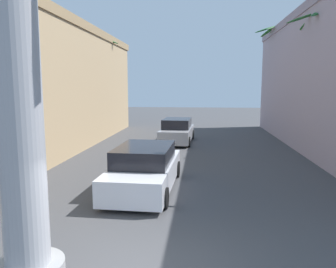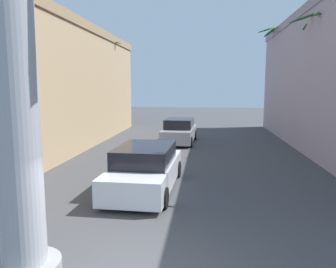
{
  "view_description": "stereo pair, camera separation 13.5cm",
  "coord_description": "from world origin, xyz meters",
  "px_view_note": "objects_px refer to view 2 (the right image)",
  "views": [
    {
      "loc": [
        1.01,
        -5.62,
        3.58
      ],
      "look_at": [
        0.0,
        4.36,
        2.15
      ],
      "focal_mm": 35.0,
      "sensor_mm": 36.0,
      "label": 1
    },
    {
      "loc": [
        1.15,
        -5.61,
        3.58
      ],
      "look_at": [
        0.0,
        4.36,
        2.15
      ],
      "focal_mm": 35.0,
      "sensor_mm": 36.0,
      "label": 2
    }
  ],
  "objects_px": {
    "car_lead": "(145,169)",
    "palm_tree_far_right": "(280,66)",
    "palm_tree_mid_right": "(320,65)",
    "palm_tree_far_left": "(100,69)",
    "car_far": "(179,131)"
  },
  "relations": [
    {
      "from": "car_far",
      "to": "car_lead",
      "type": "bearing_deg",
      "value": -92.27
    },
    {
      "from": "palm_tree_mid_right",
      "to": "palm_tree_far_right",
      "type": "relative_size",
      "value": 0.89
    },
    {
      "from": "car_lead",
      "to": "palm_tree_far_right",
      "type": "bearing_deg",
      "value": 63.43
    },
    {
      "from": "car_lead",
      "to": "car_far",
      "type": "relative_size",
      "value": 1.12
    },
    {
      "from": "car_lead",
      "to": "palm_tree_far_left",
      "type": "distance_m",
      "value": 14.75
    },
    {
      "from": "car_lead",
      "to": "car_far",
      "type": "distance_m",
      "value": 9.98
    },
    {
      "from": "palm_tree_far_left",
      "to": "palm_tree_mid_right",
      "type": "relative_size",
      "value": 0.98
    },
    {
      "from": "car_lead",
      "to": "palm_tree_mid_right",
      "type": "distance_m",
      "value": 10.96
    },
    {
      "from": "palm_tree_mid_right",
      "to": "car_lead",
      "type": "bearing_deg",
      "value": -139.82
    },
    {
      "from": "palm_tree_far_left",
      "to": "palm_tree_mid_right",
      "type": "distance_m",
      "value": 14.96
    },
    {
      "from": "car_far",
      "to": "palm_tree_far_left",
      "type": "xyz_separation_m",
      "value": [
        -6.14,
        2.96,
        4.15
      ]
    },
    {
      "from": "car_far",
      "to": "palm_tree_mid_right",
      "type": "relative_size",
      "value": 0.6
    },
    {
      "from": "palm_tree_far_left",
      "to": "car_lead",
      "type": "bearing_deg",
      "value": -66.05
    },
    {
      "from": "palm_tree_mid_right",
      "to": "palm_tree_far_right",
      "type": "bearing_deg",
      "value": 90.34
    },
    {
      "from": "palm_tree_mid_right",
      "to": "palm_tree_far_right",
      "type": "distance_m",
      "value": 8.93
    }
  ]
}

